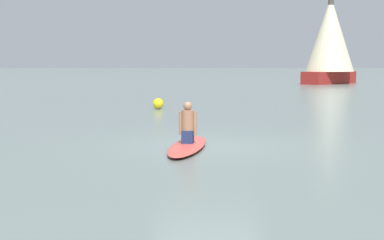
{
  "coord_description": "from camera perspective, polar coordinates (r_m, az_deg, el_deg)",
  "views": [
    {
      "loc": [
        1.16,
        12.76,
        1.9
      ],
      "look_at": [
        0.36,
        -0.02,
        0.6
      ],
      "focal_mm": 52.68,
      "sensor_mm": 36.0,
      "label": 1
    }
  ],
  "objects": [
    {
      "name": "person_paddler",
      "position": [
        12.48,
        -0.44,
        -0.45
      ],
      "size": [
        0.4,
        0.35,
        0.92
      ],
      "rotation": [
        0.0,
        0.0,
        -1.78
      ],
      "color": "navy",
      "rests_on": "surfboard"
    },
    {
      "name": "surfboard",
      "position": [
        12.54,
        -0.43,
        -2.63
      ],
      "size": [
        1.36,
        3.33,
        0.13
      ],
      "primitive_type": "ellipsoid",
      "rotation": [
        0.0,
        0.0,
        -1.78
      ],
      "color": "#D84C3F",
      "rests_on": "ground"
    },
    {
      "name": "ground_plane",
      "position": [
        12.95,
        1.62,
        -2.66
      ],
      "size": [
        400.0,
        400.0,
        0.0
      ],
      "primitive_type": "plane",
      "color": "slate"
    },
    {
      "name": "sailboat_near_right",
      "position": [
        53.29,
        13.8,
        8.06
      ],
      "size": [
        6.19,
        6.19,
        8.83
      ],
      "rotation": [
        0.0,
        0.0,
        -2.44
      ],
      "color": "maroon",
      "rests_on": "ground"
    },
    {
      "name": "buoy_marker",
      "position": [
        23.36,
        -3.44,
        1.67
      ],
      "size": [
        0.46,
        0.46,
        0.46
      ],
      "primitive_type": "sphere",
      "color": "yellow",
      "rests_on": "ground"
    }
  ]
}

